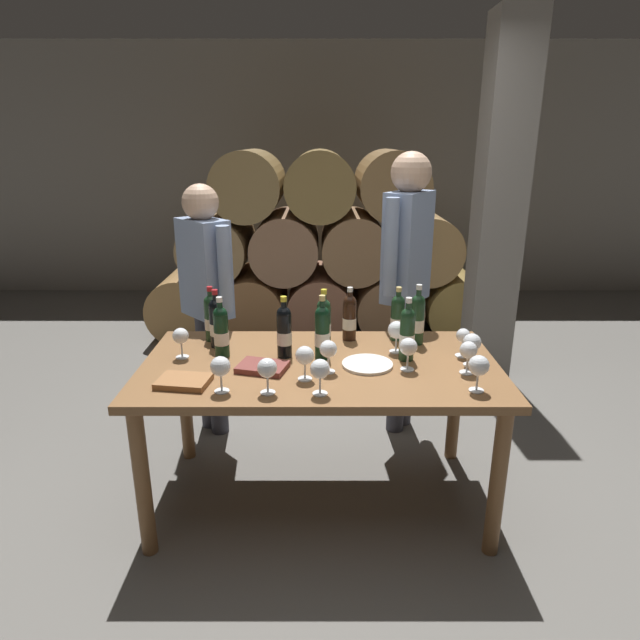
{
  "coord_description": "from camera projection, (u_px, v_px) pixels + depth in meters",
  "views": [
    {
      "loc": [
        0.0,
        -2.4,
        1.78
      ],
      "look_at": [
        0.0,
        0.2,
        0.91
      ],
      "focal_mm": 30.52,
      "sensor_mm": 36.0,
      "label": 1
    }
  ],
  "objects": [
    {
      "name": "wine_bottle_5",
      "position": [
        407.0,
        333.0,
        2.6
      ],
      "size": [
        0.07,
        0.07,
        0.31
      ],
      "color": "#19381E",
      "rests_on": "dining_table"
    },
    {
      "name": "wine_bottle_7",
      "position": [
        417.0,
        319.0,
        2.8
      ],
      "size": [
        0.07,
        0.07,
        0.32
      ],
      "color": "#19381E",
      "rests_on": "dining_table"
    },
    {
      "name": "wine_glass_2",
      "position": [
        408.0,
        348.0,
        2.48
      ],
      "size": [
        0.08,
        0.08,
        0.16
      ],
      "color": "white",
      "rests_on": "dining_table"
    },
    {
      "name": "wine_glass_11",
      "position": [
        463.0,
        337.0,
        2.65
      ],
      "size": [
        0.07,
        0.07,
        0.14
      ],
      "color": "white",
      "rests_on": "dining_table"
    },
    {
      "name": "sommelier_presenting",
      "position": [
        406.0,
        269.0,
        3.22
      ],
      "size": [
        0.33,
        0.42,
        1.72
      ],
      "color": "#383842",
      "rests_on": "ground_plane"
    },
    {
      "name": "wine_glass_6",
      "position": [
        328.0,
        350.0,
        2.46
      ],
      "size": [
        0.08,
        0.08,
        0.15
      ],
      "color": "white",
      "rests_on": "dining_table"
    },
    {
      "name": "wine_bottle_9",
      "position": [
        217.0,
        322.0,
        2.76
      ],
      "size": [
        0.07,
        0.07,
        0.3
      ],
      "color": "black",
      "rests_on": "dining_table"
    },
    {
      "name": "serving_plate",
      "position": [
        367.0,
        364.0,
        2.56
      ],
      "size": [
        0.24,
        0.24,
        0.01
      ],
      "primitive_type": "cylinder",
      "color": "white",
      "rests_on": "dining_table"
    },
    {
      "name": "wine_glass_3",
      "position": [
        472.0,
        343.0,
        2.54
      ],
      "size": [
        0.08,
        0.08,
        0.16
      ],
      "color": "white",
      "rests_on": "dining_table"
    },
    {
      "name": "wine_glass_7",
      "position": [
        397.0,
        331.0,
        2.69
      ],
      "size": [
        0.09,
        0.09,
        0.16
      ],
      "color": "white",
      "rests_on": "dining_table"
    },
    {
      "name": "barrel_stack",
      "position": [
        320.0,
        254.0,
        5.07
      ],
      "size": [
        3.12,
        0.9,
        1.69
      ],
      "color": "olive",
      "rests_on": "ground_plane"
    },
    {
      "name": "leather_ledger",
      "position": [
        262.0,
        367.0,
        2.51
      ],
      "size": [
        0.25,
        0.21,
        0.03
      ],
      "primitive_type": "cube",
      "rotation": [
        0.0,
        0.0,
        -0.26
      ],
      "color": "brown",
      "rests_on": "dining_table"
    },
    {
      "name": "taster_seated_left",
      "position": [
        206.0,
        290.0,
        3.23
      ],
      "size": [
        0.36,
        0.38,
        1.54
      ],
      "color": "#383842",
      "rests_on": "ground_plane"
    },
    {
      "name": "wine_bottle_8",
      "position": [
        398.0,
        317.0,
        2.86
      ],
      "size": [
        0.07,
        0.07,
        0.29
      ],
      "color": "#19381E",
      "rests_on": "dining_table"
    },
    {
      "name": "wine_bottle_2",
      "position": [
        322.0,
        332.0,
        2.61
      ],
      "size": [
        0.07,
        0.07,
        0.32
      ],
      "color": "black",
      "rests_on": "dining_table"
    },
    {
      "name": "wine_glass_10",
      "position": [
        267.0,
        369.0,
        2.25
      ],
      "size": [
        0.08,
        0.08,
        0.16
      ],
      "color": "white",
      "rests_on": "dining_table"
    },
    {
      "name": "wine_bottle_1",
      "position": [
        284.0,
        331.0,
        2.64
      ],
      "size": [
        0.07,
        0.07,
        0.31
      ],
      "color": "black",
      "rests_on": "dining_table"
    },
    {
      "name": "wine_bottle_4",
      "position": [
        350.0,
        317.0,
        2.87
      ],
      "size": [
        0.07,
        0.07,
        0.29
      ],
      "color": "black",
      "rests_on": "dining_table"
    },
    {
      "name": "wine_bottle_6",
      "position": [
        221.0,
        331.0,
        2.64
      ],
      "size": [
        0.07,
        0.07,
        0.3
      ],
      "color": "black",
      "rests_on": "dining_table"
    },
    {
      "name": "wine_glass_5",
      "position": [
        468.0,
        351.0,
        2.45
      ],
      "size": [
        0.08,
        0.08,
        0.15
      ],
      "color": "white",
      "rests_on": "dining_table"
    },
    {
      "name": "ground_plane",
      "position": [
        320.0,
        497.0,
        2.84
      ],
      "size": [
        14.0,
        14.0,
        0.0
      ],
      "primitive_type": "plane",
      "color": "#66635E"
    },
    {
      "name": "wine_glass_0",
      "position": [
        220.0,
        367.0,
        2.27
      ],
      "size": [
        0.09,
        0.09,
        0.16
      ],
      "color": "white",
      "rests_on": "dining_table"
    },
    {
      "name": "wine_bottle_0",
      "position": [
        324.0,
        323.0,
        2.75
      ],
      "size": [
        0.07,
        0.07,
        0.31
      ],
      "color": "#19381E",
      "rests_on": "dining_table"
    },
    {
      "name": "wine_glass_1",
      "position": [
        181.0,
        337.0,
        2.63
      ],
      "size": [
        0.08,
        0.08,
        0.15
      ],
      "color": "white",
      "rests_on": "dining_table"
    },
    {
      "name": "cellar_back_wall",
      "position": [
        320.0,
        173.0,
        6.38
      ],
      "size": [
        10.0,
        0.24,
        2.8
      ],
      "primitive_type": "cube",
      "color": "gray",
      "rests_on": "ground_plane"
    },
    {
      "name": "wine_glass_9",
      "position": [
        320.0,
        370.0,
        2.25
      ],
      "size": [
        0.08,
        0.08,
        0.16
      ],
      "color": "white",
      "rests_on": "dining_table"
    },
    {
      "name": "tasting_notebook",
      "position": [
        184.0,
        381.0,
        2.37
      ],
      "size": [
        0.24,
        0.19,
        0.03
      ],
      "primitive_type": "cube",
      "rotation": [
        0.0,
        0.0,
        -0.14
      ],
      "color": "#936038",
      "rests_on": "dining_table"
    },
    {
      "name": "wine_glass_4",
      "position": [
        479.0,
        366.0,
        2.27
      ],
      "size": [
        0.09,
        0.09,
        0.16
      ],
      "color": "white",
      "rests_on": "dining_table"
    },
    {
      "name": "wine_glass_8",
      "position": [
        305.0,
        356.0,
        2.39
      ],
      "size": [
        0.08,
        0.08,
        0.16
      ],
      "color": "white",
      "rests_on": "dining_table"
    },
    {
      "name": "stone_pillar",
      "position": [
        499.0,
        208.0,
        3.94
      ],
      "size": [
        0.32,
        0.32,
        2.6
      ],
      "primitive_type": "cube",
      "color": "gray",
      "rests_on": "ground_plane"
    },
    {
      "name": "wine_bottle_3",
      "position": [
        211.0,
        317.0,
        2.86
      ],
      "size": [
        0.07,
        0.07,
        0.29
      ],
      "color": "#19381E",
      "rests_on": "dining_table"
    },
    {
      "name": "dining_table",
      "position": [
        320.0,
        380.0,
        2.63
      ],
      "size": [
        1.7,
        0.9,
        0.76
      ],
      "color": "brown",
      "rests_on": "ground_plane"
    }
  ]
}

